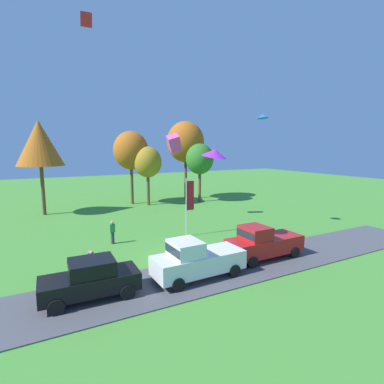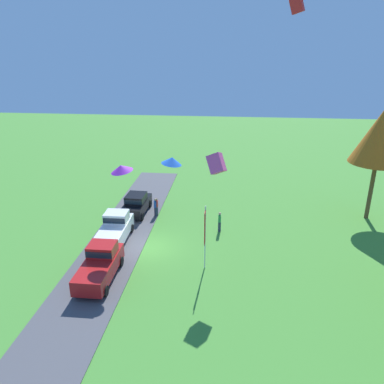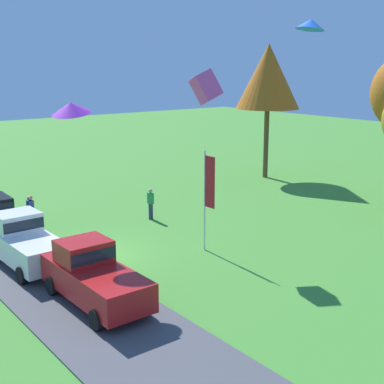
{
  "view_description": "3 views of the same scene",
  "coord_description": "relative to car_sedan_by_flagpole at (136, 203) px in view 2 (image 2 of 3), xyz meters",
  "views": [
    {
      "loc": [
        -8.08,
        -16.17,
        7.01
      ],
      "look_at": [
        2.47,
        3.73,
        3.62
      ],
      "focal_mm": 28.0,
      "sensor_mm": 36.0,
      "label": 1
    },
    {
      "loc": [
        24.54,
        5.92,
        14.11
      ],
      "look_at": [
        2.95,
        3.61,
        5.81
      ],
      "focal_mm": 35.0,
      "sensor_mm": 36.0,
      "label": 2
    },
    {
      "loc": [
        20.33,
        -10.26,
        8.33
      ],
      "look_at": [
        1.51,
        4.33,
        2.58
      ],
      "focal_mm": 50.0,
      "sensor_mm": 36.0,
      "label": 3
    }
  ],
  "objects": [
    {
      "name": "person_on_lawn",
      "position": [
        0.28,
        1.91,
        -0.16
      ],
      "size": [
        0.36,
        0.24,
        1.71
      ],
      "color": "#2D334C",
      "rests_on": "ground"
    },
    {
      "name": "pavement_strip",
      "position": [
        6.09,
        -0.19,
        -1.01
      ],
      "size": [
        36.0,
        4.4,
        0.06
      ],
      "primitive_type": "cube",
      "color": "#4C4C51",
      "rests_on": "ground"
    },
    {
      "name": "car_sedan_by_flagpole",
      "position": [
        0.0,
        0.0,
        0.0
      ],
      "size": [
        4.45,
        2.06,
        1.84
      ],
      "color": "black",
      "rests_on": "ground"
    },
    {
      "name": "kite_box_trailing_tail",
      "position": [
        2.47,
        12.34,
        15.83
      ],
      "size": [
        0.97,
        1.23,
        1.28
      ],
      "primitive_type": "cube",
      "rotation": [
        -0.1,
        0.3,
        4.34
      ],
      "color": "red"
    },
    {
      "name": "person_beside_suv",
      "position": [
        2.77,
        7.65,
        -0.16
      ],
      "size": [
        0.36,
        0.24,
        1.71
      ],
      "color": "#2D334C",
      "rests_on": "ground"
    },
    {
      "name": "ground_plane",
      "position": [
        6.09,
        2.43,
        -1.04
      ],
      "size": [
        120.0,
        120.0,
        0.0
      ],
      "primitive_type": "plane",
      "color": "#478E33"
    },
    {
      "name": "person_watching_sky",
      "position": [
        0.35,
        1.82,
        -0.16
      ],
      "size": [
        0.36,
        0.24,
        1.71
      ],
      "color": "#2D334C",
      "rests_on": "ground"
    },
    {
      "name": "kite_delta_high_left",
      "position": [
        14.92,
        5.77,
        8.47
      ],
      "size": [
        0.98,
        1.01,
        0.45
      ],
      "primitive_type": "cone",
      "rotation": [
        0.15,
        0.0,
        3.07
      ],
      "color": "blue"
    },
    {
      "name": "car_pickup_near_entrance",
      "position": [
        10.38,
        0.18,
        0.07
      ],
      "size": [
        5.01,
        2.07,
        2.14
      ],
      "color": "red",
      "rests_on": "ground"
    },
    {
      "name": "kite_box_high_right",
      "position": [
        7.7,
        7.47,
        6.26
      ],
      "size": [
        1.36,
        1.4,
        1.65
      ],
      "primitive_type": "cube",
      "rotation": [
        -0.42,
        0.3,
        2.86
      ],
      "color": "#EA4C9E"
    },
    {
      "name": "flag_banner",
      "position": [
        8.65,
        6.86,
        1.89
      ],
      "size": [
        0.71,
        0.08,
        4.62
      ],
      "color": "silver",
      "rests_on": "ground"
    },
    {
      "name": "tree_lone_near",
      "position": [
        -1.29,
        20.62,
        6.35
      ],
      "size": [
        4.61,
        4.61,
        9.73
      ],
      "color": "brown",
      "rests_on": "ground"
    },
    {
      "name": "kite_delta_topmost",
      "position": [
        7.35,
        1.11,
        5.63
      ],
      "size": [
        2.1,
        2.12,
        0.7
      ],
      "primitive_type": "cone",
      "rotation": [
        -0.18,
        0.0,
        3.69
      ],
      "color": "purple"
    },
    {
      "name": "car_pickup_mid_row",
      "position": [
        5.31,
        -0.37,
        0.07
      ],
      "size": [
        5.05,
        2.15,
        2.14
      ],
      "color": "white",
      "rests_on": "ground"
    }
  ]
}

